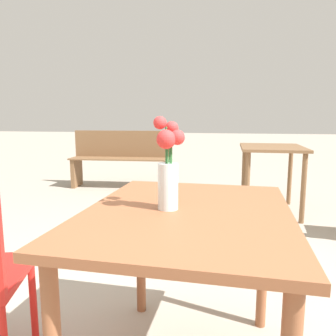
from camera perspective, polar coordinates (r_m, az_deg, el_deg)
table_front at (r=1.27m, az=3.38°, el=-11.55°), size 0.78×0.99×0.72m
flower_vase at (r=1.21m, az=0.04°, el=-0.52°), size 0.12×0.13×0.35m
bench_middle at (r=5.00m, az=-8.04°, el=1.91°), size 1.53×0.45×0.85m
table_back at (r=3.78m, az=17.57°, el=1.76°), size 0.67×0.85×0.74m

